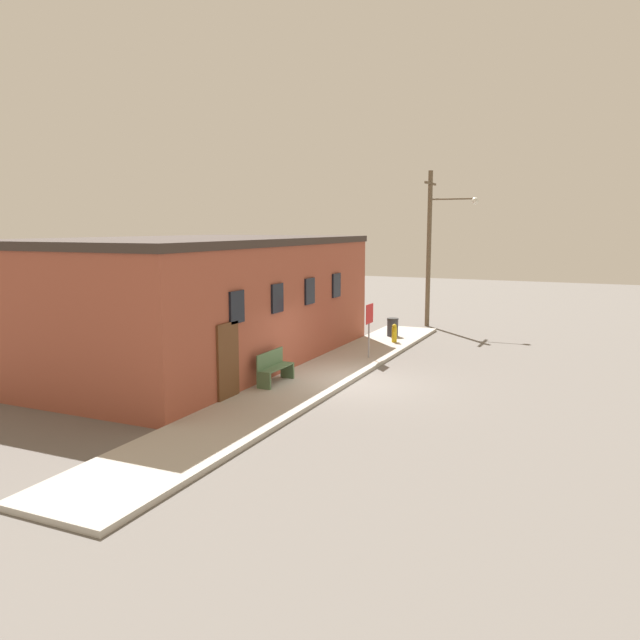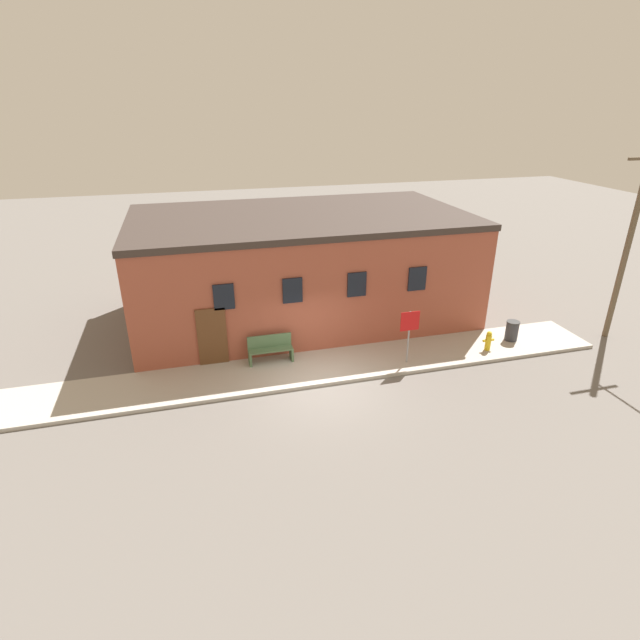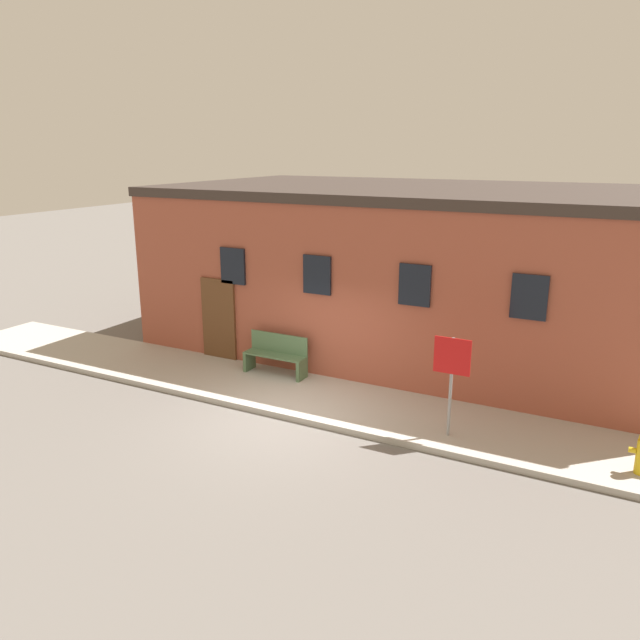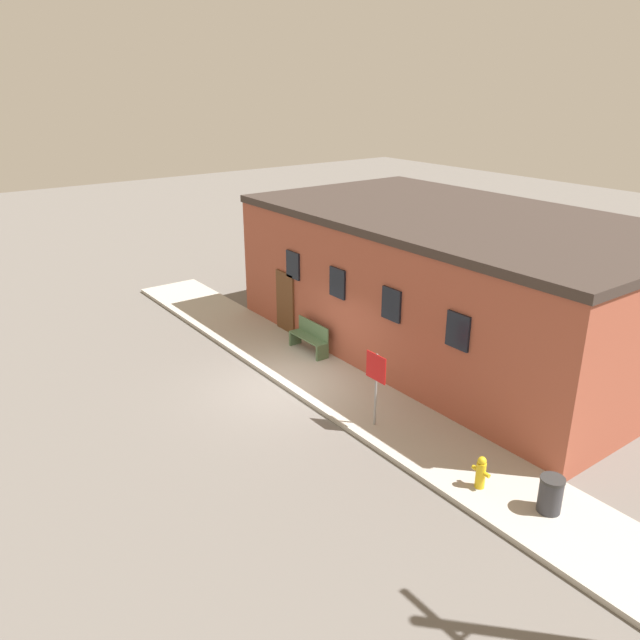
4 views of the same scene
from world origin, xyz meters
name	(u,v)px [view 3 (image 3 of 4)]	position (x,y,z in m)	size (l,w,h in m)	color
ground_plane	(284,420)	(0.00, 0.00, 0.00)	(80.00, 80.00, 0.00)	#66605B
sidewalk	(311,397)	(0.00, 1.18, 0.06)	(21.17, 2.36, 0.13)	#B2ADA3
brick_building	(420,268)	(0.71, 6.13, 2.20)	(13.52, 7.66, 4.39)	#9E4C38
stop_sign	(452,368)	(3.24, 0.63, 1.48)	(0.69, 0.06, 1.93)	gray
bench	(276,355)	(-1.38, 1.97, 0.60)	(1.56, 0.44, 0.97)	#4C6B47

